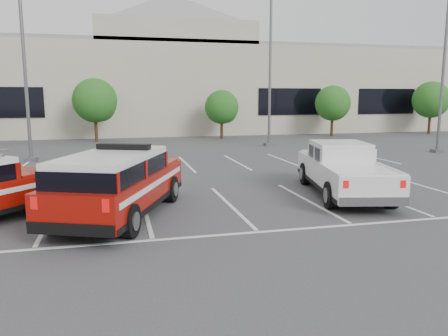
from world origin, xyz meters
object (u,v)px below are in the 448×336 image
object	(u,v)px
tree_mid_right	(223,108)
white_pickup	(343,174)
tree_mid_left	(96,102)
light_pole_left	(24,63)
tree_right	(333,104)
convention_building	(152,84)
fire_chief_suv	(119,188)
light_pole_mid	(270,71)
light_pole_right	(444,68)
tree_far_right	(432,101)

from	to	relation	value
tree_mid_right	white_pickup	xyz separation A→B (m)	(-0.80, -21.42, -1.77)
tree_mid_left	light_pole_left	distance (m)	10.73
tree_right	white_pickup	bearing A→B (deg)	-116.76
convention_building	fire_chief_suv	xyz separation A→B (m)	(-3.64, -32.34, -3.87)
tree_mid_left	white_pickup	distance (m)	23.42
light_pole_mid	white_pickup	distance (m)	16.23
convention_building	light_pole_left	distance (m)	21.49
tree_mid_left	fire_chief_suv	world-z (taller)	tree_mid_left
tree_mid_right	white_pickup	bearing A→B (deg)	-92.14
tree_mid_left	tree_mid_right	size ratio (longest dim) A/B	1.21
light_pole_right	white_pickup	xyz separation A→B (m)	(-11.71, -9.37, -4.46)
tree_mid_left	tree_mid_right	xyz separation A→B (m)	(10.00, -0.00, -0.54)
convention_building	light_pole_right	world-z (taller)	convention_building
light_pole_mid	fire_chief_suv	bearing A→B (deg)	-122.41
tree_mid_left	fire_chief_suv	size ratio (longest dim) A/B	0.77
tree_far_right	light_pole_mid	distance (m)	19.19
convention_building	light_pole_left	xyz separation A→B (m)	(-8.18, -19.86, 0.47)
tree_mid_left	light_pole_left	bearing A→B (deg)	-107.10
light_pole_left	fire_chief_suv	size ratio (longest dim) A/B	1.63
white_pickup	light_pole_left	bearing A→B (deg)	149.60
convention_building	fire_chief_suv	size ratio (longest dim) A/B	9.54
convention_building	tree_mid_right	world-z (taller)	convention_building
tree_right	light_pole_mid	distance (m)	10.38
tree_mid_left	light_pole_mid	xyz separation A→B (m)	(11.91, -6.05, 2.14)
tree_right	white_pickup	xyz separation A→B (m)	(-10.80, -21.42, -2.04)
convention_building	tree_mid_left	xyz separation A→B (m)	(-5.09, -9.82, -1.68)
light_pole_mid	fire_chief_suv	world-z (taller)	light_pole_mid
light_pole_left	fire_chief_suv	bearing A→B (deg)	-70.00
light_pole_mid	fire_chief_suv	size ratio (longest dim) A/B	1.63
convention_building	tree_mid_right	bearing A→B (deg)	-63.43
light_pole_mid	light_pole_right	bearing A→B (deg)	-33.69
tree_mid_right	tree_far_right	world-z (taller)	tree_far_right
tree_right	light_pole_left	distance (m)	25.30
convention_building	light_pole_mid	bearing A→B (deg)	-66.74
light_pole_left	light_pole_mid	xyz separation A→B (m)	(15.00, 4.00, 0.00)
tree_far_right	convention_building	bearing A→B (deg)	158.49
light_pole_left	light_pole_right	bearing A→B (deg)	-4.76
tree_right	tree_far_right	xyz separation A→B (m)	(10.00, 0.00, 0.27)
tree_mid_right	fire_chief_suv	world-z (taller)	tree_mid_right
tree_right	tree_mid_left	bearing A→B (deg)	180.00
tree_mid_left	white_pickup	size ratio (longest dim) A/B	0.77
tree_right	fire_chief_suv	bearing A→B (deg)	-129.48
light_pole_left	white_pickup	bearing A→B (deg)	-42.78
convention_building	light_pole_right	size ratio (longest dim) A/B	5.86
tree_far_right	white_pickup	size ratio (longest dim) A/B	0.77
tree_right	convention_building	bearing A→B (deg)	146.63
light_pole_mid	light_pole_right	xyz separation A→B (m)	(9.00, -6.00, 0.00)
tree_far_right	fire_chief_suv	world-z (taller)	tree_far_right
tree_mid_left	white_pickup	xyz separation A→B (m)	(9.20, -21.42, -2.31)
convention_building	tree_right	world-z (taller)	convention_building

